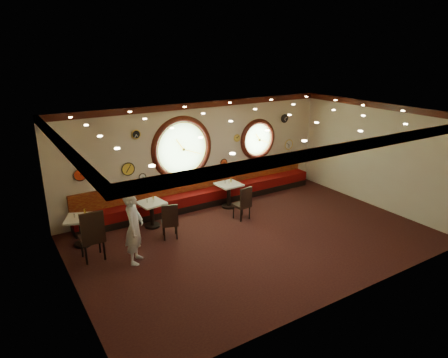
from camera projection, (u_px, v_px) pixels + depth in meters
The scene contains 43 objects.
floor at pixel (256, 239), 10.39m from camera, with size 9.00×6.00×0.00m, color black.
ceiling at pixel (259, 116), 9.36m from camera, with size 9.00×6.00×0.02m, color gold.
wall_back at pixel (200, 154), 12.29m from camera, with size 9.00×0.02×3.20m, color beige.
wall_front at pixel (353, 225), 7.46m from camera, with size 9.00×0.02×3.20m, color beige.
wall_left at pixel (68, 221), 7.62m from camera, with size 0.02×6.00×3.20m, color beige.
wall_right at pixel (377, 155), 12.13m from camera, with size 0.02×6.00×3.20m, color beige.
molding_back at pixel (199, 105), 11.77m from camera, with size 9.00×0.10×0.18m, color #37100A.
molding_front at pixel (360, 146), 7.02m from camera, with size 9.00×0.10×0.18m, color #37100A.
molding_left at pixel (60, 143), 7.17m from camera, with size 0.10×6.00×0.18m, color #37100A.
molding_right at pixel (382, 106), 11.62m from camera, with size 0.10×6.00×0.18m, color #37100A.
banquette_base at pixel (205, 202), 12.54m from camera, with size 8.00×0.55×0.20m, color black.
banquette_seat at pixel (205, 195), 12.46m from camera, with size 8.00×0.55×0.30m, color #590708.
banquette_back at pixel (201, 181), 12.51m from camera, with size 8.00×0.10×0.55m, color #62070B.
porthole_left_glass at pixel (182, 149), 11.91m from camera, with size 1.66×1.66×0.02m, color #99D47F.
porthole_left_frame at pixel (182, 149), 11.89m from camera, with size 1.98×1.98×0.18m, color #37100A.
porthole_left_ring at pixel (183, 149), 11.87m from camera, with size 1.61×1.61×0.03m, color gold.
porthole_right_glass at pixel (257, 139), 13.32m from camera, with size 1.10×1.10×0.02m, color #99D47F.
porthole_right_frame at pixel (258, 139), 13.31m from camera, with size 1.38×1.38×0.18m, color #37100A.
porthole_right_ring at pixel (258, 139), 13.29m from camera, with size 1.09×1.09×0.03m, color gold.
wall_clock_0 at pixel (289, 145), 14.08m from camera, with size 0.34×0.34×0.03m, color silver.
wall_clock_1 at pixel (128, 169), 11.14m from camera, with size 0.36×0.36×0.03m, color yellow.
wall_clock_2 at pixel (284, 118), 13.65m from camera, with size 0.28×0.28×0.03m, color black.
wall_clock_3 at pixel (224, 163), 12.81m from camera, with size 0.24×0.24×0.03m, color #CB4317.
wall_clock_4 at pixel (136, 134), 10.98m from camera, with size 0.24×0.24×0.03m, color black.
wall_clock_5 at pixel (237, 138), 12.82m from camera, with size 0.22×0.22×0.03m, color #E3CE4B.
wall_clock_6 at pixel (142, 177), 11.43m from camera, with size 0.20×0.20×0.03m, color silver.
wall_clock_7 at pixel (80, 175), 10.47m from camera, with size 0.32×0.32×0.03m, color #B42B12.
table_a at pixel (81, 228), 9.92m from camera, with size 0.90×0.90×0.75m.
table_b at pixel (152, 211), 10.93m from camera, with size 0.75×0.75×0.73m.
table_c at pixel (229, 192), 12.27m from camera, with size 0.72×0.72×0.77m.
chair_a at pixel (92, 233), 9.12m from camera, with size 0.53×0.53×0.78m.
chair_b at pixel (170, 219), 10.22m from camera, with size 0.52×0.52×0.61m.
chair_c at pixel (244, 201), 11.35m from camera, with size 0.46×0.46×0.62m.
condiment_a_salt at pixel (74, 216), 9.82m from camera, with size 0.03×0.03×0.09m, color silver.
condiment_b_salt at pixel (147, 201), 10.80m from camera, with size 0.03×0.03×0.10m, color silver.
condiment_c_salt at pixel (225, 182), 12.20m from camera, with size 0.04×0.04×0.10m, color silver.
condiment_a_pepper at pixel (79, 216), 9.76m from camera, with size 0.04×0.04×0.11m, color silver.
condiment_b_pepper at pixel (153, 201), 10.82m from camera, with size 0.04×0.04×0.10m, color silver.
condiment_c_pepper at pixel (229, 182), 12.17m from camera, with size 0.03×0.03×0.09m, color silver.
condiment_a_bottle at pixel (85, 212), 9.94m from camera, with size 0.05×0.05×0.17m, color yellow.
condiment_b_bottle at pixel (153, 198), 10.94m from camera, with size 0.04×0.04×0.14m, color gold.
condiment_c_bottle at pixel (231, 180), 12.29m from camera, with size 0.04×0.04×0.14m, color gold.
waiter at pixel (134, 228), 9.04m from camera, with size 0.63×0.41×1.72m, color silver.
Camera 1 is at (-5.64, -7.50, 4.79)m, focal length 32.00 mm.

